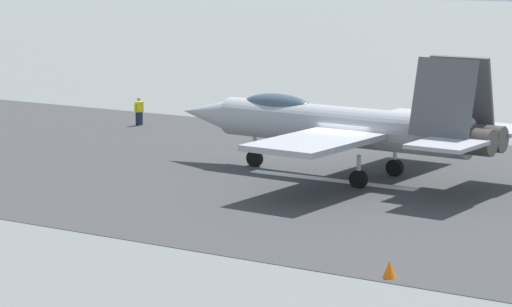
# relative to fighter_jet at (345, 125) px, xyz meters

# --- Properties ---
(ground_plane) EXTENTS (400.00, 400.00, 0.00)m
(ground_plane) POSITION_rel_fighter_jet_xyz_m (-0.40, 0.82, -2.35)
(ground_plane) COLOR slate
(runway_strip) EXTENTS (240.00, 26.00, 0.02)m
(runway_strip) POSITION_rel_fighter_jet_xyz_m (-0.41, 0.82, -2.34)
(runway_strip) COLOR #3E3F3F
(runway_strip) RESTS_ON ground
(fighter_jet) EXTENTS (16.34, 13.62, 5.54)m
(fighter_jet) POSITION_rel_fighter_jet_xyz_m (0.00, 0.00, 0.00)
(fighter_jet) COLOR #A3A5A9
(fighter_jet) RESTS_ON ground
(crew_person) EXTENTS (0.35, 0.69, 1.64)m
(crew_person) POSITION_rel_fighter_jet_xyz_m (17.26, -7.70, -1.53)
(crew_person) COLOR #1E2338
(crew_person) RESTS_ON ground
(marker_cone_near) EXTENTS (0.44, 0.44, 0.55)m
(marker_cone_near) POSITION_rel_fighter_jet_xyz_m (-8.50, 13.29, -2.07)
(marker_cone_near) COLOR orange
(marker_cone_near) RESTS_ON ground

